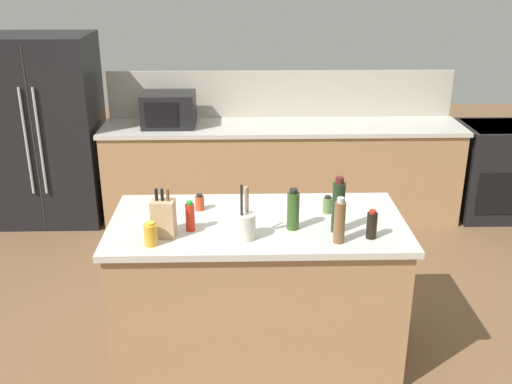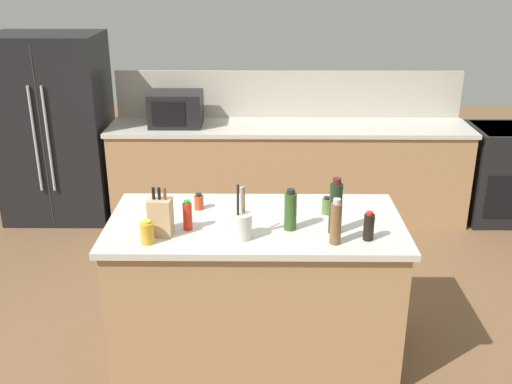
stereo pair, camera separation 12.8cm
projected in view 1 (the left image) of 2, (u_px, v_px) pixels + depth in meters
ground_plane at (257, 350)px, 3.97m from camera, size 14.00×14.00×0.00m
back_counter_run at (282, 172)px, 5.85m from camera, size 3.43×0.66×0.94m
wall_backsplash at (281, 94)px, 5.89m from camera, size 3.39×0.03×0.46m
kitchen_island at (257, 288)px, 3.80m from camera, size 1.79×0.89×0.94m
refrigerator at (46, 130)px, 5.69m from camera, size 1.00×0.75×1.78m
range_oven at (497, 170)px, 5.90m from camera, size 0.76×0.65×0.92m
microwave at (169, 110)px, 5.59m from camera, size 0.49×0.39×0.32m
knife_block at (163, 218)px, 3.39m from camera, size 0.14×0.11×0.29m
utensil_crock at (245, 225)px, 3.37m from camera, size 0.12×0.12×0.32m
hot_sauce_bottle at (190, 217)px, 3.47m from camera, size 0.05×0.05×0.18m
olive_oil_bottle at (293, 210)px, 3.48m from camera, size 0.07×0.07×0.25m
honey_jar at (151, 234)px, 3.30m from camera, size 0.07×0.07×0.14m
spice_jar_paprika at (200, 203)px, 3.77m from camera, size 0.06×0.06×0.10m
soy_sauce_bottle at (372, 225)px, 3.38m from camera, size 0.06×0.06×0.17m
spice_jar_oregano at (328, 205)px, 3.72m from camera, size 0.06×0.06×0.11m
pepper_grinder at (340, 221)px, 3.31m from camera, size 0.06×0.06×0.27m
wine_bottle at (338, 206)px, 3.43m from camera, size 0.07×0.07×0.33m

